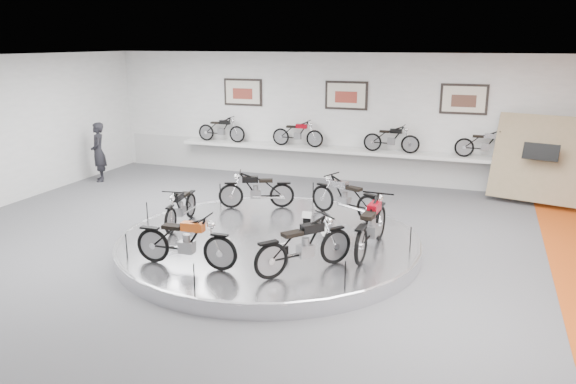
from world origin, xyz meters
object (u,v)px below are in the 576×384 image
(bike_e, at_px, (186,241))
(bike_b, at_px, (345,197))
(visitor, at_px, (98,152))
(bike_d, at_px, (181,206))
(bike_a, at_px, (371,225))
(display_platform, at_px, (269,243))
(bike_c, at_px, (256,190))
(shelf, at_px, (343,151))
(bike_f, at_px, (304,244))

(bike_e, bearing_deg, bike_b, 60.32)
(visitor, bearing_deg, bike_d, 14.13)
(bike_a, bearing_deg, bike_d, 90.91)
(display_platform, distance_m, visitor, 8.37)
(bike_b, bearing_deg, bike_e, 85.11)
(bike_b, bearing_deg, bike_d, 51.48)
(bike_c, height_order, bike_e, bike_e)
(display_platform, relative_size, bike_e, 3.74)
(shelf, relative_size, bike_e, 6.42)
(display_platform, bearing_deg, bike_c, 119.38)
(shelf, relative_size, bike_d, 7.22)
(bike_c, xyz_separation_m, bike_e, (0.23, -3.93, 0.03))
(bike_f, bearing_deg, bike_c, 73.89)
(display_platform, distance_m, bike_d, 2.22)
(bike_c, height_order, bike_d, bike_c)
(visitor, bearing_deg, shelf, 69.46)
(visitor, bearing_deg, bike_a, 27.90)
(bike_a, distance_m, bike_e, 3.60)
(bike_b, relative_size, bike_d, 1.10)
(display_platform, bearing_deg, bike_f, -49.85)
(shelf, bearing_deg, visitor, -161.62)
(bike_d, distance_m, bike_f, 3.76)
(shelf, distance_m, bike_c, 4.63)
(bike_a, height_order, bike_b, bike_a)
(bike_d, height_order, bike_f, bike_f)
(bike_f, xyz_separation_m, visitor, (-8.61, 5.48, 0.13))
(bike_e, xyz_separation_m, visitor, (-6.49, 5.99, 0.13))
(bike_c, bearing_deg, bike_b, 158.31)
(display_platform, height_order, bike_a, bike_a)
(display_platform, xyz_separation_m, visitor, (-7.34, 3.96, 0.79))
(display_platform, distance_m, bike_e, 2.29)
(shelf, xyz_separation_m, bike_b, (1.19, -4.49, -0.21))
(bike_b, relative_size, bike_f, 0.97)
(bike_d, xyz_separation_m, bike_f, (3.42, -1.57, 0.06))
(bike_a, bearing_deg, visitor, 70.11)
(bike_a, relative_size, bike_d, 1.23)
(bike_b, distance_m, bike_c, 2.26)
(shelf, bearing_deg, display_platform, -90.00)
(display_platform, relative_size, bike_f, 3.69)
(bike_a, height_order, bike_f, bike_a)
(display_platform, distance_m, bike_c, 2.27)
(bike_d, bearing_deg, bike_c, 141.64)
(bike_c, xyz_separation_m, bike_f, (2.35, -3.42, 0.04))
(bike_c, height_order, bike_f, bike_f)
(bike_b, height_order, bike_f, bike_f)
(shelf, distance_m, bike_e, 8.47)
(bike_d, relative_size, visitor, 0.81)
(bike_b, distance_m, bike_f, 3.42)
(bike_e, xyz_separation_m, bike_f, (2.12, 0.51, 0.01))
(shelf, height_order, bike_e, bike_e)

